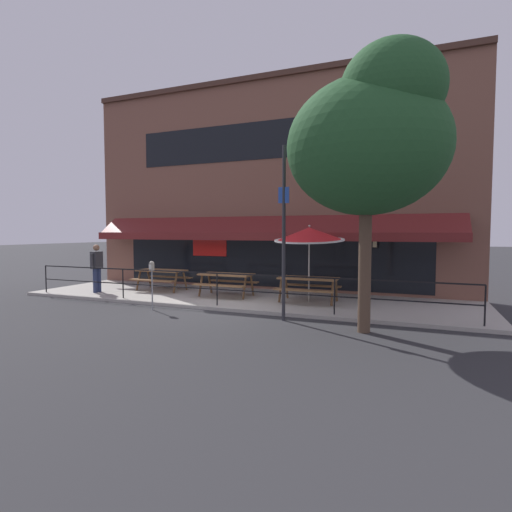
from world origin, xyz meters
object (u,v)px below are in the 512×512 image
at_px(street_tree_curbside, 371,137).
at_px(street_sign_pole, 284,232).
at_px(pedestrian_walking, 97,266).
at_px(patio_umbrella_right, 309,235).
at_px(parking_meter_near, 152,271).
at_px(picnic_table_left, 162,274).
at_px(picnic_table_right, 308,283).
at_px(picnic_table_centre, 226,278).

bearing_deg(street_tree_curbside, street_sign_pole, 166.51).
xyz_separation_m(pedestrian_walking, street_tree_curbside, (9.64, -1.94, 3.26)).
xyz_separation_m(patio_umbrella_right, street_sign_pole, (-0.05, -2.34, 0.09)).
bearing_deg(street_tree_curbside, parking_meter_near, 176.25).
bearing_deg(parking_meter_near, patio_umbrella_right, 31.54).
distance_m(picnic_table_left, patio_umbrella_right, 5.84).
distance_m(picnic_table_right, street_sign_pole, 2.77).
distance_m(picnic_table_right, parking_meter_near, 4.69).
distance_m(pedestrian_walking, street_sign_pole, 7.71).
distance_m(picnic_table_right, street_tree_curbside, 5.03).
relative_size(picnic_table_left, parking_meter_near, 1.27).
relative_size(picnic_table_right, parking_meter_near, 1.27).
xyz_separation_m(picnic_table_centre, pedestrian_walking, (-4.72, -0.90, 0.35)).
bearing_deg(street_sign_pole, picnic_table_left, 154.57).
height_order(picnic_table_left, picnic_table_centre, same).
xyz_separation_m(picnic_table_left, parking_meter_near, (1.64, -2.77, 0.44)).
distance_m(patio_umbrella_right, street_tree_curbside, 4.14).
height_order(picnic_table_left, picnic_table_right, same).
height_order(picnic_table_centre, picnic_table_right, same).
bearing_deg(picnic_table_centre, picnic_table_right, -0.77).
distance_m(picnic_table_centre, patio_umbrella_right, 3.18).
relative_size(patio_umbrella_right, street_sign_pole, 0.54).
xyz_separation_m(pedestrian_walking, street_sign_pole, (7.48, -1.43, 1.21)).
distance_m(picnic_table_centre, street_sign_pole, 3.94).
height_order(picnic_table_left, street_sign_pole, street_sign_pole).
relative_size(picnic_table_left, street_sign_pole, 0.41).
bearing_deg(street_sign_pole, picnic_table_centre, 139.98).
bearing_deg(parking_meter_near, pedestrian_walking, 156.39).
distance_m(picnic_table_left, street_tree_curbside, 9.12).
bearing_deg(parking_meter_near, picnic_table_centre, 64.10).
bearing_deg(parking_meter_near, street_tree_curbside, -3.75).
bearing_deg(pedestrian_walking, picnic_table_centre, 10.78).
relative_size(picnic_table_left, patio_umbrella_right, 0.76).
bearing_deg(pedestrian_walking, street_tree_curbside, -11.40).
relative_size(picnic_table_left, pedestrian_walking, 1.05).
distance_m(patio_umbrella_right, parking_meter_near, 4.81).
bearing_deg(picnic_table_centre, patio_umbrella_right, 0.38).
xyz_separation_m(picnic_table_centre, picnic_table_right, (2.82, -0.04, 0.00)).
height_order(patio_umbrella_right, street_sign_pole, street_sign_pole).
distance_m(picnic_table_left, picnic_table_centre, 2.84).
distance_m(picnic_table_centre, pedestrian_walking, 4.81).
bearing_deg(picnic_table_left, street_tree_curbside, -22.29).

